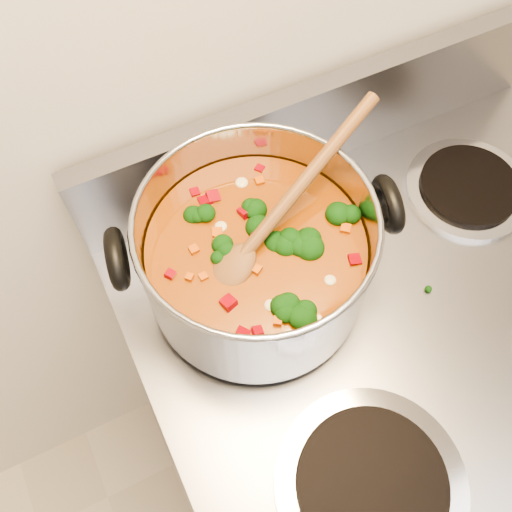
% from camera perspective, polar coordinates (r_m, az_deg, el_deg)
% --- Properties ---
extents(electric_range, '(0.76, 0.69, 1.08)m').
position_cam_1_polar(electric_range, '(1.24, 11.07, -14.01)').
color(electric_range, gray).
rests_on(electric_range, ground).
extents(stockpot, '(0.36, 0.29, 0.17)m').
position_cam_1_polar(stockpot, '(0.72, -0.01, 0.01)').
color(stockpot, '#A4A5AC').
rests_on(stockpot, electric_range).
extents(wooden_spoon, '(0.29, 0.14, 0.12)m').
position_cam_1_polar(wooden_spoon, '(0.69, 1.24, 3.15)').
color(wooden_spoon, brown).
rests_on(wooden_spoon, stockpot).
extents(cooktop_crumbs, '(0.37, 0.30, 0.01)m').
position_cam_1_polar(cooktop_crumbs, '(0.79, 3.44, -5.36)').
color(cooktop_crumbs, black).
rests_on(cooktop_crumbs, electric_range).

